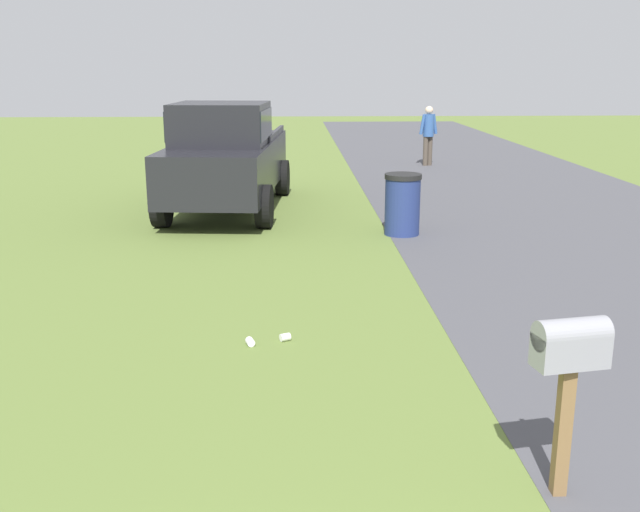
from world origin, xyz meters
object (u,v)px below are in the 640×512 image
pickup_truck (226,154)px  trash_bin (402,204)px  pedestrian (428,131)px  mailbox (570,357)px

pickup_truck → trash_bin: bearing=59.8°
trash_bin → pedestrian: 8.81m
mailbox → trash_bin: bearing=-11.4°
trash_bin → pedestrian: (8.57, -2.01, 0.44)m
mailbox → pickup_truck: size_ratio=0.24×
mailbox → trash_bin: 7.67m
mailbox → pedestrian: pedestrian is taller
pickup_truck → pedestrian: bearing=146.4°
pickup_truck → pedestrian: pickup_truck is taller
mailbox → pickup_truck: bearing=6.3°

